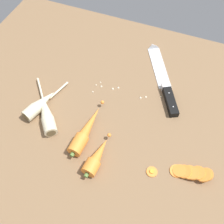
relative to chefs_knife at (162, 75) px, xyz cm
name	(u,v)px	position (x,y,z in cm)	size (l,w,h in cm)	color
ground_plane	(114,113)	(-10.38, -19.85, -2.65)	(120.00, 90.00, 4.00)	brown
chefs_knife	(162,75)	(0.00, 0.00, 0.00)	(19.54, 32.10, 4.18)	silver
whole_carrot	(86,131)	(-15.04, -31.62, 1.45)	(4.84, 21.41, 4.20)	orange
whole_carrot_second	(97,157)	(-8.62, -38.28, 1.45)	(5.06, 15.02, 4.20)	orange
parsnip_front	(40,104)	(-32.89, -27.84, 1.33)	(7.67, 19.07, 4.00)	beige
parsnip_mid_left	(46,113)	(-29.38, -30.12, 1.33)	(17.14, 19.57, 4.00)	beige
carrot_slice_stack	(191,173)	(17.40, -32.56, 0.55)	(11.51, 5.02, 3.40)	orange
carrot_slice_stray_near	(152,172)	(7.20, -35.86, -0.29)	(3.13, 3.13, 0.70)	orange
mince_crumbs	(121,91)	(-11.20, -11.79, -0.30)	(22.86, 7.03, 0.79)	beige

